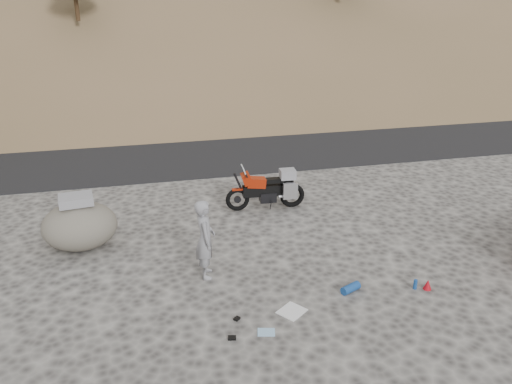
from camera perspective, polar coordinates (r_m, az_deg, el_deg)
ground at (r=10.46m, az=-1.11°, el=-8.79°), size 140.00×140.00×0.00m
road at (r=18.67m, az=-7.04°, el=5.20°), size 120.00×7.00×0.05m
motorcycle at (r=13.03m, az=1.52°, el=0.31°), size 2.12×0.66×1.26m
man at (r=10.31m, az=-5.66°, el=-9.41°), size 0.43×0.62×1.64m
boulder at (r=11.71m, az=-19.51°, el=-3.60°), size 1.73×1.50×1.24m
gear_white_cloth at (r=9.24m, az=4.12°, el=-13.44°), size 0.61×0.60×0.02m
gear_blue_mat at (r=9.87m, az=10.76°, el=-10.74°), size 0.44×0.31×0.16m
gear_bottle at (r=10.25m, az=17.74°, el=-10.02°), size 0.08×0.08×0.20m
gear_funnel at (r=10.31m, az=19.02°, el=-9.97°), size 0.16×0.16×0.20m
gear_glove_a at (r=8.61m, az=-2.76°, el=-16.31°), size 0.15×0.12×0.04m
gear_glove_b at (r=9.03m, az=-2.20°, el=-14.26°), size 0.14×0.13×0.04m
gear_blue_cloth at (r=8.75m, az=1.18°, el=-15.72°), size 0.34×0.28×0.01m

